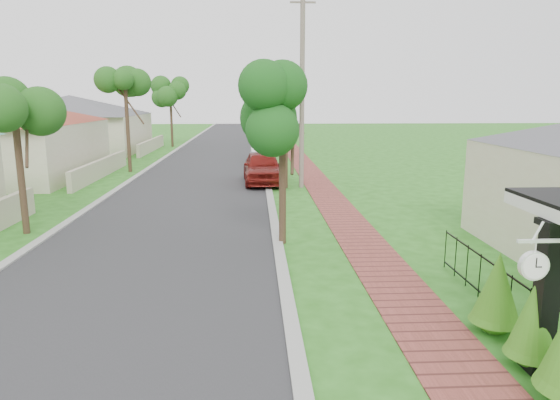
# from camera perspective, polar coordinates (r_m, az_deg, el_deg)

# --- Properties ---
(ground) EXTENTS (160.00, 160.00, 0.00)m
(ground) POSITION_cam_1_polar(r_m,az_deg,el_deg) (9.25, -2.50, -16.38)
(ground) COLOR #276417
(ground) RESTS_ON ground
(road) EXTENTS (7.00, 120.00, 0.02)m
(road) POSITION_cam_1_polar(r_m,az_deg,el_deg) (28.66, -8.89, 2.70)
(road) COLOR #28282B
(road) RESTS_ON ground
(kerb_right) EXTENTS (0.30, 120.00, 0.10)m
(kerb_right) POSITION_cam_1_polar(r_m,az_deg,el_deg) (28.52, -1.57, 2.79)
(kerb_right) COLOR #9E9E99
(kerb_right) RESTS_ON ground
(kerb_left) EXTENTS (0.30, 120.00, 0.10)m
(kerb_left) POSITION_cam_1_polar(r_m,az_deg,el_deg) (29.26, -16.02, 2.57)
(kerb_left) COLOR #9E9E99
(kerb_left) RESTS_ON ground
(sidewalk) EXTENTS (1.50, 120.00, 0.03)m
(sidewalk) POSITION_cam_1_polar(r_m,az_deg,el_deg) (28.70, 3.63, 2.83)
(sidewalk) COLOR brown
(sidewalk) RESTS_ON ground
(porch_post) EXTENTS (0.48, 0.48, 2.52)m
(porch_post) POSITION_cam_1_polar(r_m,az_deg,el_deg) (9.10, 28.05, -10.53)
(porch_post) COLOR black
(porch_post) RESTS_ON ground
(picket_fence) EXTENTS (0.03, 8.02, 1.00)m
(picket_fence) POSITION_cam_1_polar(r_m,az_deg,el_deg) (10.28, 26.56, -11.42)
(picket_fence) COLOR black
(picket_fence) RESTS_ON ground
(street_trees) EXTENTS (10.70, 37.65, 5.89)m
(street_trees) POSITION_cam_1_polar(r_m,az_deg,el_deg) (35.14, -7.78, 11.76)
(street_trees) COLOR #382619
(street_trees) RESTS_ON ground
(hedge_row) EXTENTS (0.90, 4.35, 1.95)m
(hedge_row) POSITION_cam_1_polar(r_m,az_deg,el_deg) (8.73, 29.16, -13.54)
(hedge_row) COLOR #276E16
(hedge_row) RESTS_ON ground
(far_house_grey) EXTENTS (15.56, 15.56, 4.60)m
(far_house_grey) POSITION_cam_1_polar(r_m,az_deg,el_deg) (44.79, -22.70, 8.11)
(far_house_grey) COLOR beige
(far_house_grey) RESTS_ON ground
(parked_car_red) EXTENTS (2.16, 4.93, 1.65)m
(parked_car_red) POSITION_cam_1_polar(r_m,az_deg,el_deg) (25.84, -1.99, 3.73)
(parked_car_red) COLOR maroon
(parked_car_red) RESTS_ON ground
(parked_car_white) EXTENTS (1.46, 3.86, 1.26)m
(parked_car_white) POSITION_cam_1_polar(r_m,az_deg,el_deg) (36.08, -2.28, 5.64)
(parked_car_white) COLOR white
(parked_car_white) RESTS_ON ground
(near_tree) EXTENTS (1.88, 1.88, 4.84)m
(near_tree) POSITION_cam_1_polar(r_m,az_deg,el_deg) (14.66, 0.30, 9.63)
(near_tree) COLOR #382619
(near_tree) RESTS_ON ground
(utility_pole) EXTENTS (1.20, 0.24, 9.09)m
(utility_pole) POSITION_cam_1_polar(r_m,az_deg,el_deg) (24.40, 2.53, 12.17)
(utility_pole) COLOR slate
(utility_pole) RESTS_ON ground
(station_clock) EXTENTS (0.73, 0.13, 0.62)m
(station_clock) POSITION_cam_1_polar(r_m,az_deg,el_deg) (8.27, 27.05, -6.50)
(station_clock) COLOR white
(station_clock) RESTS_ON ground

